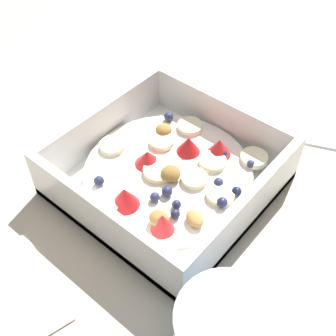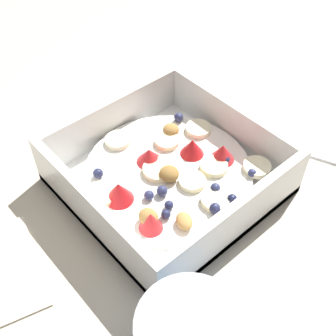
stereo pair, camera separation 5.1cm
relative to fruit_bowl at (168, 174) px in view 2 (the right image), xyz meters
name	(u,v)px [view 2 (the right image)]	position (x,y,z in m)	size (l,w,h in m)	color
ground_plane	(162,173)	(-0.01, -0.02, -0.02)	(2.40, 2.40, 0.00)	beige
fruit_bowl	(168,174)	(0.00, 0.00, 0.00)	(0.22, 0.22, 0.07)	white
spoon	(303,151)	(-0.17, 0.08, -0.02)	(0.09, 0.17, 0.01)	silver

